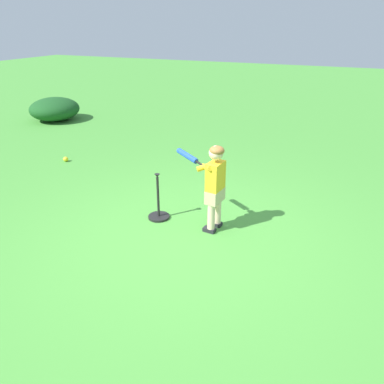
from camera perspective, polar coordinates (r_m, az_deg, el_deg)
name	(u,v)px	position (r m, az deg, el deg)	size (l,w,h in m)	color
ground_plane	(186,239)	(4.51, -0.90, -7.10)	(40.00, 40.00, 0.00)	#479338
child_batter	(213,180)	(4.44, 3.24, 1.81)	(0.44, 0.72, 1.08)	#232328
play_ball_far_left	(66,159)	(7.31, -18.61, 4.75)	(0.09, 0.09, 0.09)	yellow
batting_tee	(159,211)	(4.93, -5.08, -2.84)	(0.28, 0.28, 0.62)	black
shrub_left_background	(55,109)	(10.52, -20.12, 11.73)	(1.26, 1.23, 0.58)	#194C1E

